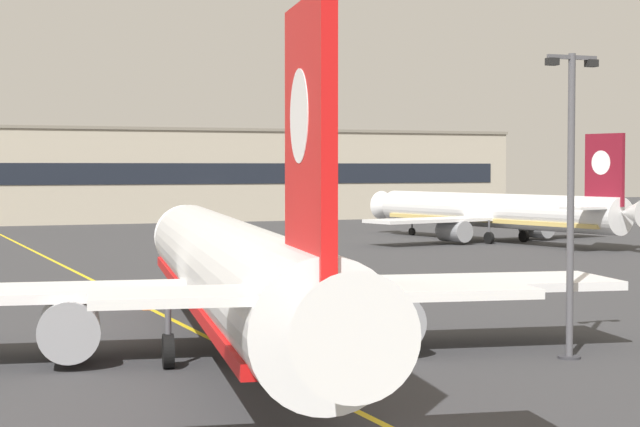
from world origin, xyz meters
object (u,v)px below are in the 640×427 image
at_px(airliner_foreground, 231,272).
at_px(airliner_background, 495,212).
at_px(safety_cone_by_nose_gear, 146,305).
at_px(apron_lamp_post, 571,199).

relative_size(airliner_foreground, airliner_background, 1.12).
bearing_deg(safety_cone_by_nose_gear, apron_lamp_post, -60.06).
bearing_deg(apron_lamp_post, safety_cone_by_nose_gear, 119.94).
distance_m(airliner_foreground, apron_lamp_post, 13.52).
distance_m(airliner_foreground, safety_cone_by_nose_gear, 15.96).
xyz_separation_m(apron_lamp_post, safety_cone_by_nose_gear, (-11.95, 20.76, -5.97)).
height_order(airliner_background, apron_lamp_post, apron_lamp_post).
bearing_deg(airliner_foreground, apron_lamp_post, -22.75).
bearing_deg(airliner_foreground, airliner_background, 50.72).
distance_m(airliner_background, apron_lamp_post, 67.73).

